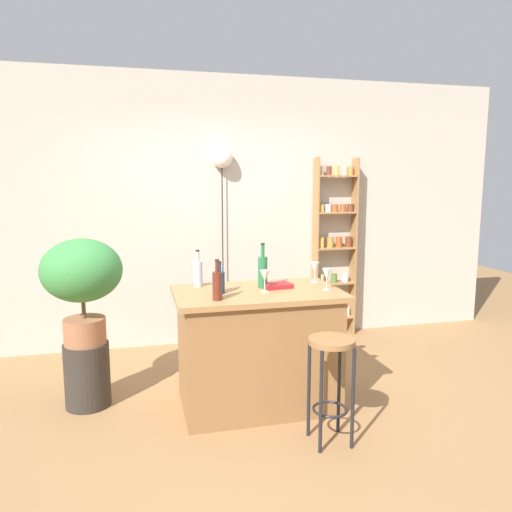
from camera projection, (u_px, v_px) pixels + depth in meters
ground at (268, 422)px, 3.52m from camera, size 12.00×12.00×0.00m
back_wall at (219, 211)px, 5.18m from camera, size 6.40×0.10×2.80m
kitchen_counter at (258, 348)px, 3.74m from camera, size 1.25×0.76×0.90m
bar_stool at (331, 367)px, 3.18m from camera, size 0.30×0.30×0.71m
spice_shelf at (335, 247)px, 5.40m from camera, size 0.47×0.15×1.97m
plant_stool at (87, 375)px, 3.76m from camera, size 0.34×0.34×0.50m
potted_plant at (82, 277)px, 3.64m from camera, size 0.60×0.54×0.81m
bottle_vinegar at (198, 273)px, 3.80m from camera, size 0.07×0.07×0.29m
bottle_olive_oil at (263, 271)px, 3.75m from camera, size 0.07×0.07×0.35m
bottle_sauce_amber at (219, 282)px, 3.57m from camera, size 0.08×0.08×0.24m
bottle_wine_red at (217, 285)px, 3.37m from camera, size 0.07×0.07×0.29m
wine_glass_left at (327, 275)px, 3.69m from camera, size 0.07×0.07×0.16m
wine_glass_center at (315, 268)px, 3.97m from camera, size 0.07×0.07×0.16m
wine_glass_right at (265, 276)px, 3.61m from camera, size 0.07×0.07×0.16m
cookbook at (277, 286)px, 3.77m from camera, size 0.23×0.17×0.03m
pendant_globe_light at (222, 160)px, 4.99m from camera, size 0.22×0.22×2.07m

